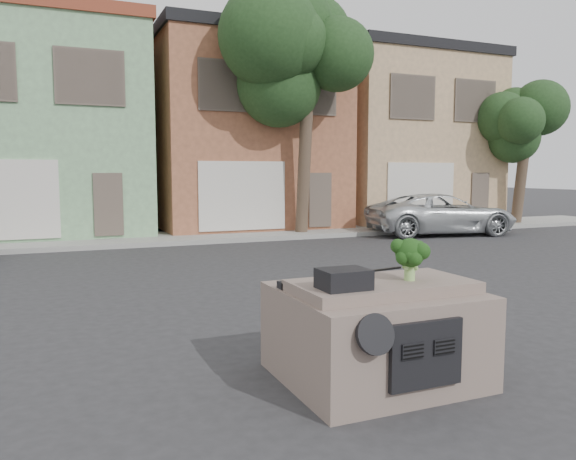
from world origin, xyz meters
TOP-DOWN VIEW (x-y plane):
  - ground_plane at (0.00, 0.00)m, footprint 120.00×120.00m
  - sidewalk at (0.00, 10.50)m, footprint 40.00×3.00m
  - townhouse_mint at (-3.50, 14.50)m, footprint 7.20×8.20m
  - townhouse_tan at (4.00, 14.50)m, footprint 7.20×8.20m
  - townhouse_beige at (11.50, 14.50)m, footprint 7.20×8.20m
  - silver_pickup at (9.89, 8.43)m, footprint 5.74×3.38m
  - tree_near at (5.00, 9.80)m, footprint 4.40×4.00m
  - tree_far at (15.00, 9.80)m, footprint 3.20×3.00m
  - car_dashboard at (0.00, -3.00)m, footprint 2.00×1.80m
  - instrument_hump at (-0.58, -3.35)m, footprint 0.48×0.38m
  - wiper_arm at (0.28, -2.62)m, footprint 0.69×0.15m
  - broccoli at (0.29, -3.23)m, footprint 0.43×0.43m

SIDE VIEW (x-z plane):
  - ground_plane at x=0.00m, z-range 0.00..0.00m
  - silver_pickup at x=9.89m, z-range -0.75..0.75m
  - sidewalk at x=0.00m, z-range 0.00..0.15m
  - car_dashboard at x=0.00m, z-range 0.00..1.12m
  - wiper_arm at x=0.28m, z-range 1.12..1.14m
  - instrument_hump at x=-0.58m, z-range 1.12..1.32m
  - broccoli at x=0.29m, z-range 1.12..1.59m
  - tree_far at x=15.00m, z-range 0.00..6.00m
  - townhouse_mint at x=-3.50m, z-range 0.00..7.55m
  - townhouse_tan at x=4.00m, z-range 0.00..7.55m
  - townhouse_beige at x=11.50m, z-range 0.00..7.55m
  - tree_near at x=5.00m, z-range 0.00..8.50m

